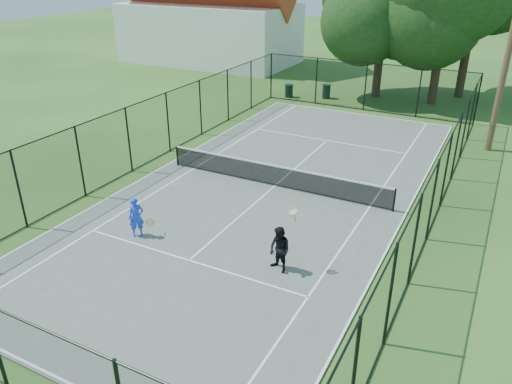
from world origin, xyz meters
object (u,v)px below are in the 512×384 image
at_px(player_black, 280,250).
at_px(trash_bin_left, 289,91).
at_px(tennis_net, 275,175).
at_px(trash_bin_right, 326,91).
at_px(utility_pole, 506,65).
at_px(player_blue, 136,217).

bearing_deg(player_black, trash_bin_left, 113.23).
xyz_separation_m(tennis_net, trash_bin_right, (-3.10, 14.65, -0.10)).
bearing_deg(utility_pole, player_black, -108.36).
height_order(tennis_net, player_blue, player_blue).
distance_m(tennis_net, player_blue, 6.39).
distance_m(utility_pole, player_blue, 18.33).
bearing_deg(player_black, tennis_net, 116.74).
bearing_deg(player_black, trash_bin_right, 106.28).
height_order(tennis_net, player_black, player_black).
xyz_separation_m(tennis_net, player_blue, (-2.48, -5.89, 0.20)).
distance_m(trash_bin_left, utility_pole, 14.47).
relative_size(trash_bin_right, utility_pole, 0.11).
distance_m(trash_bin_left, trash_bin_right, 2.55).
height_order(tennis_net, trash_bin_left, tennis_net).
relative_size(tennis_net, utility_pole, 1.20).
relative_size(trash_bin_left, player_black, 0.39).
distance_m(trash_bin_left, player_blue, 19.88).
height_order(trash_bin_right, utility_pole, utility_pole).
relative_size(tennis_net, player_black, 4.58).
xyz_separation_m(utility_pole, player_blue, (-10.11, -14.89, -3.49)).
xyz_separation_m(player_blue, player_black, (5.28, 0.34, 0.04)).
relative_size(trash_bin_left, trash_bin_right, 0.92).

